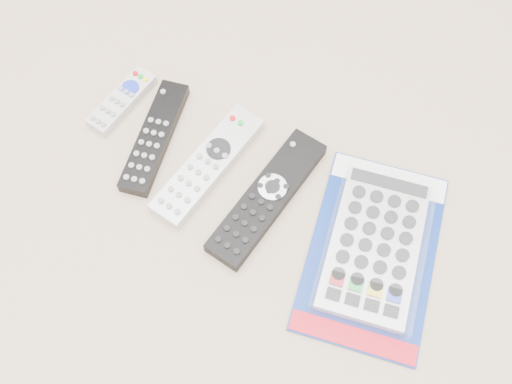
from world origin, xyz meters
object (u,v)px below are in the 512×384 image
at_px(remote_slim_black, 155,137).
at_px(remote_large_black, 267,198).
at_px(remote_small_grey, 122,101).
at_px(remote_silver_dvd, 208,165).
at_px(jumbo_remote_packaged, 375,245).

xyz_separation_m(remote_slim_black, remote_large_black, (0.20, -0.02, 0.00)).
xyz_separation_m(remote_small_grey, remote_slim_black, (0.08, -0.04, 0.00)).
bearing_deg(remote_slim_black, remote_small_grey, 145.57).
height_order(remote_small_grey, remote_silver_dvd, remote_silver_dvd).
relative_size(remote_slim_black, remote_silver_dvd, 0.92).
relative_size(remote_slim_black, remote_large_black, 0.85).
height_order(remote_small_grey, remote_large_black, remote_large_black).
relative_size(remote_small_grey, remote_large_black, 0.56).
height_order(remote_small_grey, remote_slim_black, remote_slim_black).
relative_size(remote_small_grey, remote_slim_black, 0.66).
distance_m(remote_slim_black, remote_large_black, 0.20).
bearing_deg(remote_slim_black, remote_large_black, -15.86).
relative_size(remote_small_grey, jumbo_remote_packaged, 0.43).
distance_m(remote_large_black, jumbo_remote_packaged, 0.17).
height_order(remote_small_grey, jumbo_remote_packaged, jumbo_remote_packaged).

